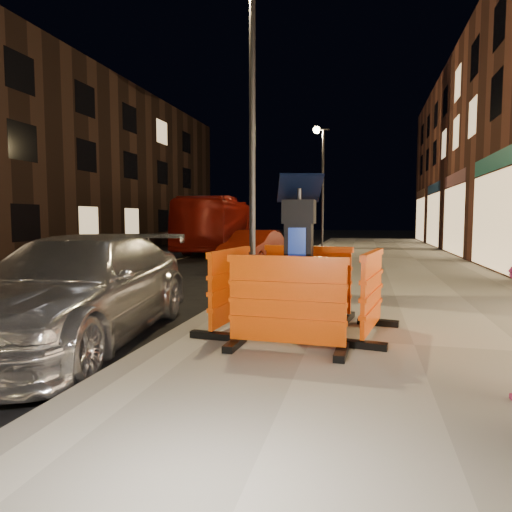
% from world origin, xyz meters
% --- Properties ---
extents(ground_plane, '(120.00, 120.00, 0.00)m').
position_xyz_m(ground_plane, '(0.00, 0.00, 0.00)').
color(ground_plane, black).
rests_on(ground_plane, ground).
extents(sidewalk, '(6.00, 60.00, 0.15)m').
position_xyz_m(sidewalk, '(3.00, 0.00, 0.07)').
color(sidewalk, gray).
rests_on(sidewalk, ground).
extents(kerb, '(0.30, 60.00, 0.15)m').
position_xyz_m(kerb, '(0.00, 0.00, 0.07)').
color(kerb, slate).
rests_on(kerb, ground).
extents(parking_kiosk, '(0.70, 0.70, 1.97)m').
position_xyz_m(parking_kiosk, '(1.55, 0.32, 1.13)').
color(parking_kiosk, black).
rests_on(parking_kiosk, sidewalk).
extents(barrier_front, '(1.43, 0.64, 1.10)m').
position_xyz_m(barrier_front, '(1.55, -0.63, 0.70)').
color(barrier_front, '#FB5208').
rests_on(barrier_front, sidewalk).
extents(barrier_back, '(1.49, 0.83, 1.10)m').
position_xyz_m(barrier_back, '(1.55, 1.27, 0.70)').
color(barrier_back, '#FB5208').
rests_on(barrier_back, sidewalk).
extents(barrier_kerbside, '(0.71, 1.46, 1.10)m').
position_xyz_m(barrier_kerbside, '(0.60, 0.32, 0.70)').
color(barrier_kerbside, '#FB5208').
rests_on(barrier_kerbside, sidewalk).
extents(barrier_bldgside, '(0.80, 1.48, 1.10)m').
position_xyz_m(barrier_bldgside, '(2.50, 0.32, 0.70)').
color(barrier_bldgside, '#FB5208').
rests_on(barrier_bldgside, sidewalk).
extents(car_silver, '(2.62, 5.16, 1.43)m').
position_xyz_m(car_silver, '(-1.39, -0.28, 0.00)').
color(car_silver, silver).
rests_on(car_silver, ground).
extents(car_red, '(1.73, 3.93, 1.25)m').
position_xyz_m(car_red, '(-1.38, 9.77, 0.00)').
color(car_red, maroon).
rests_on(car_red, ground).
extents(bus_doubledecker, '(3.55, 9.93, 2.70)m').
position_xyz_m(bus_doubledecker, '(-4.91, 16.42, 0.00)').
color(bus_doubledecker, maroon).
rests_on(bus_doubledecker, ground).
extents(street_lamp_mid, '(0.12, 0.12, 6.00)m').
position_xyz_m(street_lamp_mid, '(0.25, 3.00, 3.15)').
color(street_lamp_mid, '#3F3F44').
rests_on(street_lamp_mid, sidewalk).
extents(street_lamp_far, '(0.12, 0.12, 6.00)m').
position_xyz_m(street_lamp_far, '(0.25, 18.00, 3.15)').
color(street_lamp_far, '#3F3F44').
rests_on(street_lamp_far, sidewalk).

